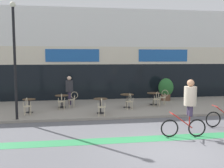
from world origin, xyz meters
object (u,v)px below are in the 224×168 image
object	(u,v)px
cafe_chair_2_near	(102,106)
pedestrian_far_end	(69,88)
cafe_chair_4_side	(163,96)
planter_pot	(166,88)
cafe_chair_4_near	(157,98)
cyclist_0	(189,103)
cafe_chair_1_side	(73,98)
bistro_table_1	(62,99)
cafe_chair_0_near	(27,105)
bistro_table_4	(154,96)
cafe_chair_3_near	(129,100)
bistro_table_3	(127,98)
bistro_table_2	(100,103)
cafe_chair_1_near	(62,100)
bistro_table_0	(29,103)
lamp_post	(15,53)

from	to	relation	value
cafe_chair_2_near	pedestrian_far_end	bearing A→B (deg)	32.83
cafe_chair_4_side	planter_pot	xyz separation A→B (m)	(0.72, 1.52, 0.28)
cafe_chair_4_near	cafe_chair_4_side	bearing A→B (deg)	-47.28
cyclist_0	pedestrian_far_end	bearing A→B (deg)	-51.58
cafe_chair_1_side	cafe_chair_2_near	size ratio (longest dim) A/B	1.00
bistro_table_1	cafe_chair_0_near	distance (m)	2.43
bistro_table_4	cafe_chair_1_side	size ratio (longest dim) A/B	0.88
cafe_chair_3_near	cafe_chair_4_near	bearing A→B (deg)	-74.87
bistro_table_3	cafe_chair_3_near	size ratio (longest dim) A/B	0.85
bistro_table_1	bistro_table_2	world-z (taller)	bistro_table_2
cafe_chair_1_side	cafe_chair_3_near	xyz separation A→B (m)	(3.09, -1.21, 0.00)
bistro_table_3	pedestrian_far_end	world-z (taller)	pedestrian_far_end
bistro_table_3	cafe_chair_1_near	size ratio (longest dim) A/B	0.85
cafe_chair_4_near	pedestrian_far_end	size ratio (longest dim) A/B	0.52
bistro_table_4	cafe_chair_4_near	bearing A→B (deg)	-89.76
bistro_table_1	cafe_chair_3_near	bearing A→B (deg)	-18.19
bistro_table_3	cafe_chair_3_near	distance (m)	0.63
bistro_table_4	bistro_table_2	bearing A→B (deg)	-150.95
bistro_table_0	cyclist_0	xyz separation A→B (m)	(6.54, -4.86, 0.67)
bistro_table_0	cafe_chair_0_near	distance (m)	0.63
bistro_table_0	bistro_table_2	bearing A→B (deg)	-11.72
bistro_table_1	cyclist_0	xyz separation A→B (m)	(4.91, -6.03, 0.66)
cafe_chair_0_near	cafe_chair_1_near	size ratio (longest dim) A/B	1.00
bistro_table_4	cyclist_0	distance (m)	6.07
bistro_table_4	cafe_chair_1_near	xyz separation A→B (m)	(-5.47, -0.61, -0.01)
cafe_chair_0_near	bistro_table_3	bearing A→B (deg)	-76.76
cyclist_0	lamp_post	bearing A→B (deg)	-20.89
cafe_chair_1_near	cafe_chair_4_near	size ratio (longest dim) A/B	1.00
cafe_chair_2_near	lamp_post	xyz separation A→B (m)	(-3.99, -0.07, 2.57)
cafe_chair_1_side	cafe_chair_3_near	bearing A→B (deg)	162.89
bistro_table_0	pedestrian_far_end	bearing A→B (deg)	44.47
cafe_chair_0_near	cafe_chair_4_near	size ratio (longest dim) A/B	1.00
bistro_table_0	cafe_chair_4_near	xyz separation A→B (m)	(7.12, 0.53, 0.01)
bistro_table_4	cafe_chair_1_near	distance (m)	5.50
cafe_chair_1_near	cafe_chair_4_side	size ratio (longest dim) A/B	1.00
bistro_table_2	cafe_chair_1_near	size ratio (longest dim) A/B	0.86
cafe_chair_3_near	bistro_table_4	bearing A→B (deg)	-58.68
bistro_table_0	cafe_chair_4_side	world-z (taller)	cafe_chair_4_side
cafe_chair_0_near	cafe_chair_2_near	xyz separation A→B (m)	(3.65, -0.76, 0.00)
cafe_chair_1_near	pedestrian_far_end	world-z (taller)	pedestrian_far_end
bistro_table_0	lamp_post	xyz separation A→B (m)	(-0.34, -1.45, 2.58)
bistro_table_2	cafe_chair_3_near	distance (m)	1.83
cafe_chair_1_near	cafe_chair_1_side	distance (m)	0.88
bistro_table_1	cafe_chair_1_side	bearing A→B (deg)	-0.53
cafe_chair_0_near	bistro_table_1	bearing A→B (deg)	-41.81
cafe_chair_1_near	pedestrian_far_end	bearing A→B (deg)	-20.73
bistro_table_1	cafe_chair_4_side	bearing A→B (deg)	-0.23
bistro_table_3	pedestrian_far_end	distance (m)	3.62
bistro_table_4	planter_pot	world-z (taller)	planter_pot
cafe_chair_4_near	planter_pot	world-z (taller)	planter_pot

